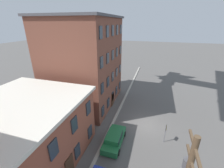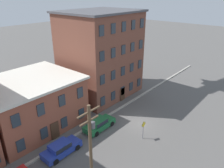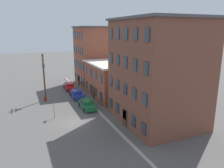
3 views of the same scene
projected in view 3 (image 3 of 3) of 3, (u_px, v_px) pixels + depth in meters
The scene contains 11 objects.
ground_plane at pixel (73, 122), 29.70m from camera, with size 200.00×200.00×0.00m, color #565451.
kerb_strip at pixel (104, 117), 31.38m from camera, with size 56.00×0.36×0.16m, color #9E998E.
apartment_corner at pixel (103, 55), 50.15m from camera, with size 9.06×12.36×12.97m.
apartment_midblock at pixel (117, 79), 41.28m from camera, with size 11.86×10.04×6.38m.
apartment_far at pixel (157, 72), 28.60m from camera, with size 12.16×9.70×13.73m.
car_red at pixel (69, 86), 45.65m from camera, with size 4.40×1.92×1.43m.
car_blue at pixel (77, 94), 40.14m from camera, with size 4.40×1.92×1.43m.
car_green at pixel (87, 104), 34.73m from camera, with size 4.40×1.92×1.43m.
caution_sign at pixel (54, 107), 30.76m from camera, with size 0.86×0.08×2.43m.
utility_pole at pixel (44, 75), 37.74m from camera, with size 2.40×0.44×8.28m.
fire_hydrant at pixel (45, 98), 38.35m from camera, with size 0.24×0.34×0.96m.
Camera 3 is at (27.46, -5.82, 12.24)m, focal length 35.00 mm.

